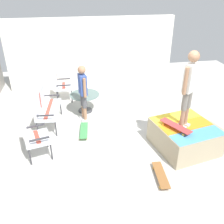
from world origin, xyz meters
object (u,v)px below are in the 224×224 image
Objects in this scene: patio_table at (85,99)px; skateboard_by_bench at (84,130)px; patio_bench at (44,106)px; patio_chair_near_house at (60,83)px; person_skater at (189,85)px; skateboard_spare at (161,175)px; person_watching at (83,90)px; skateboard_on_ramp at (176,126)px; skate_ramp at (185,136)px; patio_chair_by_wall at (31,135)px.

patio_table is 1.31m from skateboard_by_bench.
patio_bench and patio_chair_near_house have the same top height.
person_skater is 2.01m from skateboard_spare.
patio_table is 0.55× the size of person_watching.
person_skater is at bearing -129.45° from person_watching.
patio_bench is at bearing 119.59° from patio_table.
patio_bench is at bearing 58.88° from skateboard_by_bench.
skateboard_by_bench and skateboard_spare have the same top height.
person_skater reaches higher than skateboard_spare.
skateboard_on_ramp is at bearing 112.78° from person_skater.
skate_ramp is 1.82× the size of patio_bench.
person_watching is 3.16m from skateboard_spare.
person_skater is (-2.33, -2.12, 1.28)m from patio_table.
person_skater reaches higher than person_watching.
patio_bench is 0.73× the size of person_skater.
skateboard_on_ramp is at bearing -35.57° from skateboard_spare.
patio_chair_by_wall is at bearing 83.43° from skateboard_on_ramp.
skateboard_spare is (-2.70, -1.39, -0.87)m from person_watching.
patio_chair_by_wall reaches higher than skateboard_by_bench.
patio_chair_near_house is at bearing 15.45° from skateboard_by_bench.
skateboard_spare is at bearing -113.91° from patio_chair_by_wall.
patio_bench is at bearing 43.78° from skateboard_spare.
person_watching is at bearing -39.88° from patio_chair_by_wall.
patio_chair_near_house is 1.21m from patio_table.
patio_chair_near_house reaches higher than patio_table.
patio_bench and patio_chair_by_wall have the same top height.
skate_ramp is at bearing -69.41° from skateboard_on_ramp.
patio_chair_by_wall is 2.01m from person_watching.
skateboard_by_bench is at bearing 36.57° from skateboard_spare.
patio_chair_by_wall is (0.24, 3.59, 0.29)m from skate_ramp.
patio_chair_near_house and patio_chair_by_wall have the same top height.
patio_chair_near_house is 1.28× the size of skateboard_on_ramp.
skateboard_by_bench is at bearing 64.72° from person_skater.
patio_chair_near_house is at bearing -11.20° from patio_chair_by_wall.
patio_table is at bearing 42.37° from person_skater.
skate_ramp is at bearing -137.08° from patio_chair_near_house.
patio_chair_by_wall is 0.62× the size of person_watching.
skate_ramp is at bearing -113.24° from skateboard_by_bench.
patio_chair_by_wall is at bearing 146.94° from patio_table.
person_skater is at bearing -117.16° from patio_bench.
person_watching reaches higher than skateboard_by_bench.
patio_table is (0.65, -1.15, -0.21)m from patio_bench.
patio_chair_near_house is 4.48m from person_skater.
skate_ramp is 3.79m from patio_bench.
patio_chair_near_house is at bearing 38.19° from skateboard_on_ramp.
skate_ramp reaches higher than patio_table.
skate_ramp is 2.98m from person_watching.
patio_table is at bearing -141.61° from patio_chair_near_house.
person_watching reaches higher than skateboard_spare.
person_skater is (-1.80, -2.19, 0.74)m from person_watching.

